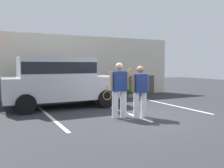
{
  "coord_description": "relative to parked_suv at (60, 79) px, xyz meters",
  "views": [
    {
      "loc": [
        -4.43,
        -6.68,
        1.74
      ],
      "look_at": [
        -0.48,
        1.2,
        1.05
      ],
      "focal_mm": 39.23,
      "sensor_mm": 36.0,
      "label": 1
    }
  ],
  "objects": [
    {
      "name": "parking_stripe_2",
      "position": [
        4.44,
        -1.7,
        -1.14
      ],
      "size": [
        0.12,
        4.4,
        0.01
      ],
      "primitive_type": "cube",
      "color": "silver",
      "rests_on": "ground_plane"
    },
    {
      "name": "parked_suv",
      "position": [
        0.0,
        0.0,
        0.0
      ],
      "size": [
        4.63,
        2.23,
        2.05
      ],
      "rotation": [
        0.0,
        0.0,
        -0.02
      ],
      "color": "#B7B7BC",
      "rests_on": "ground_plane"
    },
    {
      "name": "parking_stripe_0",
      "position": [
        -0.79,
        -1.7,
        -1.14
      ],
      "size": [
        0.12,
        4.4,
        0.01
      ],
      "primitive_type": "cube",
      "color": "silver",
      "rests_on": "ground_plane"
    },
    {
      "name": "potted_plant_by_porch",
      "position": [
        4.15,
        1.3,
        -0.76
      ],
      "size": [
        0.52,
        0.52,
        0.69
      ],
      "color": "gray",
      "rests_on": "ground_plane"
    },
    {
      "name": "house_frontage",
      "position": [
        1.86,
        2.54,
        0.39
      ],
      "size": [
        10.87,
        0.4,
        3.26
      ],
      "color": "beige",
      "rests_on": "ground_plane"
    },
    {
      "name": "parking_stripe_1",
      "position": [
        1.82,
        -1.7,
        -1.14
      ],
      "size": [
        0.12,
        4.4,
        0.01
      ],
      "primitive_type": "cube",
      "color": "silver",
      "rests_on": "ground_plane"
    },
    {
      "name": "ground_plane",
      "position": [
        1.86,
        -3.2,
        -1.15
      ],
      "size": [
        40.0,
        40.0,
        0.0
      ],
      "primitive_type": "plane",
      "color": "#2D2D33"
    },
    {
      "name": "tennis_player_man",
      "position": [
        1.22,
        -2.86,
        -0.21
      ],
      "size": [
        0.92,
        0.33,
        1.81
      ],
      "rotation": [
        0.0,
        0.0,
        3.04
      ],
      "color": "white",
      "rests_on": "ground_plane"
    },
    {
      "name": "tennis_player_woman",
      "position": [
        1.87,
        -3.1,
        -0.25
      ],
      "size": [
        0.77,
        0.28,
        1.71
      ],
      "rotation": [
        0.0,
        0.0,
        3.11
      ],
      "color": "white",
      "rests_on": "ground_plane"
    }
  ]
}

